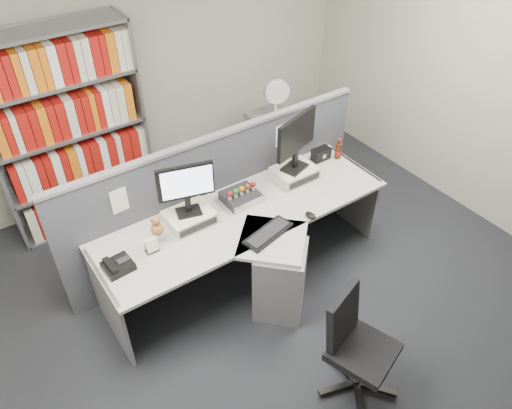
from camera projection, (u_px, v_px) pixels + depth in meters
ground at (300, 330)px, 4.16m from camera, size 5.50×5.50×0.00m
room_shell at (317, 149)px, 3.02m from camera, size 5.04×5.54×2.72m
partition at (219, 193)px, 4.54m from camera, size 3.00×0.08×1.27m
desk at (260, 250)px, 4.25m from camera, size 2.60×1.20×0.72m
monitor_riser_left at (190, 217)px, 4.09m from camera, size 0.38×0.31×0.10m
monitor_riser_right at (294, 173)px, 4.58m from camera, size 0.38×0.31×0.10m
monitor_left at (186, 186)px, 3.89m from camera, size 0.44×0.19×0.46m
monitor_right at (296, 138)px, 4.35m from camera, size 0.51×0.23×0.54m
desktop_pc at (241, 197)px, 4.32m from camera, size 0.30×0.27×0.08m
figurines at (242, 190)px, 4.25m from camera, size 0.29×0.05×0.09m
keyboard at (268, 233)px, 3.99m from camera, size 0.47×0.26×0.03m
mouse at (311, 215)px, 4.16m from camera, size 0.07×0.11×0.04m
desk_phone at (117, 266)px, 3.69m from camera, size 0.22×0.20×0.09m
desk_calendar at (151, 246)px, 3.83m from camera, size 0.10×0.08×0.12m
plush_toy at (157, 227)px, 3.81m from camera, size 0.10×0.10×0.18m
speaker at (321, 154)px, 4.81m from camera, size 0.18×0.10×0.12m
cola_bottle at (338, 151)px, 4.81m from camera, size 0.07×0.07×0.22m
shelving_unit at (70, 136)px, 4.69m from camera, size 1.41×0.40×2.00m
filing_cabinet at (275, 145)px, 5.73m from camera, size 0.45×0.61×0.70m
desk_fan at (276, 94)px, 5.33m from camera, size 0.27×0.17×0.46m
office_chair at (355, 343)px, 3.50m from camera, size 0.59×0.57×0.89m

